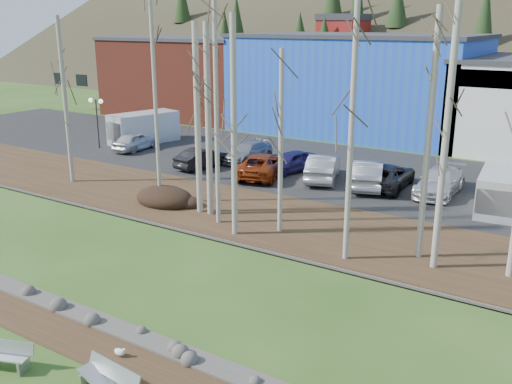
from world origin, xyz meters
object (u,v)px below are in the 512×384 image
Objects in this scene: van_grey at (141,128)px; car_1 at (202,158)px; street_lamp at (96,109)px; car_2 at (263,165)px; bench_damaged at (110,382)px; car_3 at (247,152)px; car_7 at (440,182)px; car_0 at (135,141)px; car_6 at (387,176)px; bench_intact at (3,355)px; car_8 at (368,174)px; car_4 at (291,162)px; seagull at (120,352)px; car_5 at (323,167)px; van_white at (499,192)px.

car_1 is at bearing -9.33° from van_grey.
street_lamp is 0.71× the size of car_2.
car_1 is (-12.53, 19.85, 0.35)m from bench_damaged.
car_7 is (13.20, -0.70, 0.07)m from car_3.
car_2 reaches higher than car_0.
car_6 reaches higher than bench_damaged.
van_grey is at bearing 67.80° from street_lamp.
bench_intact is 22.51m from car_1.
car_2 is 1.09× the size of car_8.
car_4 reaches higher than car_1.
car_2 is (-6.93, 18.79, 0.69)m from seagull.
seagull is (2.33, 2.15, -0.24)m from bench_intact.
seagull is 21.70m from car_1.
car_3 is at bearing 175.92° from car_7.
car_2 reaches higher than seagull.
car_5 is 3.86m from car_6.
car_3 is at bearing 166.65° from van_white.
seagull is 0.09× the size of car_7.
seagull is at bearing 128.80° from car_1.
car_1 is 9.64m from van_grey.
street_lamp is at bearing 174.74° from van_white.
car_6 is 1.05× the size of car_8.
street_lamp is 0.77× the size of car_7.
car_2 is at bearing 93.82° from seagull.
street_lamp is 14.90m from car_2.
bench_damaged is 21.64m from van_white.
bench_intact is 27.60m from car_0.
car_0 is 25.42m from van_white.
car_5 is at bearing -10.23° from car_3.
bench_damaged is 0.41× the size of car_8.
car_5 reaches higher than car_3.
seagull is at bearing 21.82° from bench_intact.
car_6 is at bearing 8.97° from van_grey.
van_white is at bearing 174.26° from car_0.
car_6 is at bearing -174.50° from car_7.
seagull is 21.46m from car_4.
van_white is (6.21, -1.02, 0.31)m from car_6.
car_0 is at bearing -21.21° from car_2.
bench_intact is 4.02× the size of seagull.
van_grey is (-10.34, 0.60, 0.54)m from car_3.
street_lamp is 22.20m from car_6.
bench_damaged is 1.82m from seagull.
car_0 is at bearing -43.15° from van_grey.
bench_damaged is 0.53× the size of street_lamp.
van_white is (16.52, -2.06, 0.37)m from car_3.
car_3 is at bearing -9.77° from car_6.
car_7 is at bearing 89.09° from bench_damaged.
car_7 is (6.71, 0.85, -0.08)m from car_5.
car_7 is (22.10, 0.90, 0.03)m from car_0.
car_4 is at bearing -179.30° from car_7.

